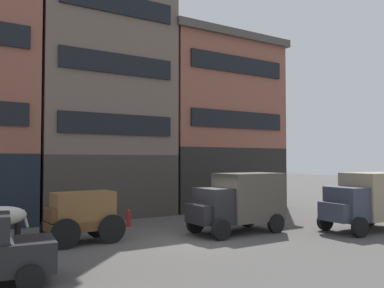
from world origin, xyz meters
The scene contains 7 objects.
ground_plane centered at (0.00, 0.00, 0.00)m, with size 120.00×120.00×0.00m, color #4C4947.
building_center_left centered at (-0.83, 9.18, 8.57)m, with size 8.04×5.84×17.05m.
building_center_right centered at (7.39, 9.18, 5.88)m, with size 9.11×5.84×11.68m.
cargo_wagon centered at (-4.14, 1.78, 1.15)m, with size 2.98×1.65×1.98m.
delivery_truck_near centered at (2.41, 0.30, 1.42)m, with size 4.36×2.14×2.62m.
delivery_truck_far centered at (7.71, -2.43, 1.42)m, with size 4.47×2.42×2.62m.
fire_hydrant_curbside centered at (-1.06, 4.45, 0.43)m, with size 0.24×0.24×0.83m.
Camera 1 is at (-8.77, -13.61, 3.23)m, focal length 37.27 mm.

